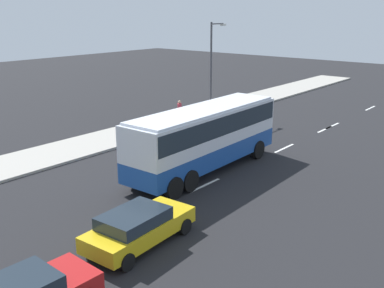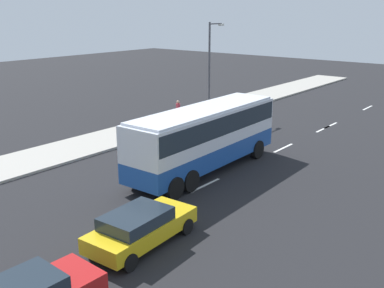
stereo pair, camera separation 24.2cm
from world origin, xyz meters
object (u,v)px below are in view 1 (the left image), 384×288
Objects in this scene: car_yellow_taxi at (138,226)px; street_lamp at (212,63)px; coach_bus at (205,132)px; pedestrian_near_curb at (180,110)px.

car_yellow_taxi is 0.62× the size of street_lamp.
coach_bus is at bearing -144.50° from street_lamp.
street_lamp reaches higher than car_yellow_taxi.
pedestrian_near_curb is (7.01, 7.96, -1.02)m from coach_bus.
coach_bus reaches higher than car_yellow_taxi.
coach_bus is 10.66m from pedestrian_near_curb.
street_lamp reaches higher than pedestrian_near_curb.
car_yellow_taxi is (-8.08, -3.15, -1.42)m from coach_bus.
car_yellow_taxi is 21.91m from street_lamp.
pedestrian_near_curb is at bearing 47.21° from coach_bus.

